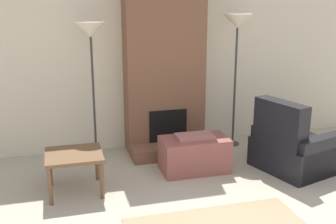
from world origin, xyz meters
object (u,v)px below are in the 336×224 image
side_table (74,159)px  floor_lamp_right (237,27)px  ottoman (194,154)px  floor_lamp_left (91,35)px  armchair (291,149)px

side_table → floor_lamp_right: 2.90m
ottoman → floor_lamp_left: bearing=146.0°
floor_lamp_left → floor_lamp_right: floor_lamp_right is taller
floor_lamp_left → floor_lamp_right: bearing=-0.0°
side_table → armchair: bearing=-2.0°
side_table → floor_lamp_left: (0.34, 0.99, 1.27)m
ottoman → floor_lamp_right: bearing=41.7°
floor_lamp_right → floor_lamp_left: bearing=180.0°
armchair → floor_lamp_right: 1.85m
ottoman → side_table: 1.52m
ottoman → floor_lamp_left: size_ratio=0.46×
ottoman → armchair: size_ratio=0.78×
ottoman → armchair: 1.24m
side_table → floor_lamp_left: 1.64m
ottoman → floor_lamp_right: (0.88, 0.78, 1.52)m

